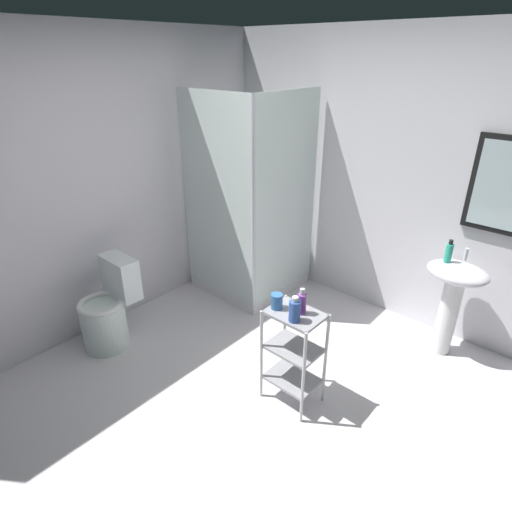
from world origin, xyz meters
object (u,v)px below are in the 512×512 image
(shower_stall, at_px, (251,250))
(toilet, at_px, (109,311))
(pedestal_sink, at_px, (453,291))
(shampoo_bottle_blue, at_px, (295,310))
(hand_soap_bottle, at_px, (449,252))
(storage_cart, at_px, (293,350))
(conditioner_bottle_purple, at_px, (302,303))
(rinse_cup, at_px, (277,301))

(shower_stall, bearing_deg, toilet, -101.24)
(pedestal_sink, xyz_separation_m, shampoo_bottle_blue, (-0.56, -1.35, 0.24))
(hand_soap_bottle, relative_size, shampoo_bottle_blue, 1.03)
(shower_stall, relative_size, toilet, 2.63)
(pedestal_sink, height_order, storage_cart, pedestal_sink)
(hand_soap_bottle, bearing_deg, conditioner_bottle_purple, -111.20)
(pedestal_sink, relative_size, storage_cart, 1.09)
(conditioner_bottle_purple, bearing_deg, rinse_cup, -159.85)
(toilet, bearing_deg, storage_cart, 17.83)
(conditioner_bottle_purple, bearing_deg, toilet, -161.76)
(hand_soap_bottle, bearing_deg, pedestal_sink, -0.94)
(storage_cart, distance_m, hand_soap_bottle, 1.45)
(pedestal_sink, bearing_deg, toilet, -140.77)
(conditioner_bottle_purple, bearing_deg, storage_cart, -144.05)
(conditioner_bottle_purple, distance_m, shampoo_bottle_blue, 0.10)
(pedestal_sink, relative_size, shampoo_bottle_blue, 4.59)
(toilet, height_order, rinse_cup, rinse_cup)
(hand_soap_bottle, height_order, shampoo_bottle_blue, hand_soap_bottle)
(shower_stall, height_order, shampoo_bottle_blue, shower_stall)
(rinse_cup, bearing_deg, hand_soap_bottle, 63.77)
(conditioner_bottle_purple, relative_size, shampoo_bottle_blue, 1.04)
(pedestal_sink, height_order, toilet, pedestal_sink)
(shower_stall, distance_m, conditioner_bottle_purple, 1.64)
(conditioner_bottle_purple, bearing_deg, pedestal_sink, 65.06)
(pedestal_sink, bearing_deg, shower_stall, -170.70)
(shampoo_bottle_blue, bearing_deg, hand_soap_bottle, 70.84)
(pedestal_sink, height_order, shampoo_bottle_blue, shampoo_bottle_blue)
(shower_stall, xyz_separation_m, toilet, (-0.29, -1.46, -0.15))
(shower_stall, bearing_deg, hand_soap_bottle, 9.84)
(shampoo_bottle_blue, relative_size, rinse_cup, 1.67)
(hand_soap_bottle, distance_m, rinse_cup, 1.46)
(shower_stall, xyz_separation_m, storage_cart, (1.27, -0.96, -0.03))
(conditioner_bottle_purple, bearing_deg, shampoo_bottle_blue, -80.75)
(toilet, bearing_deg, hand_soap_bottle, 40.53)
(shampoo_bottle_blue, bearing_deg, storage_cart, 121.90)
(shampoo_bottle_blue, bearing_deg, conditioner_bottle_purple, 99.25)
(storage_cart, distance_m, rinse_cup, 0.38)
(shower_stall, height_order, pedestal_sink, shower_stall)
(conditioner_bottle_purple, bearing_deg, hand_soap_bottle, 68.80)
(toilet, height_order, storage_cart, toilet)
(shampoo_bottle_blue, bearing_deg, toilet, -165.18)
(pedestal_sink, distance_m, toilet, 2.81)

